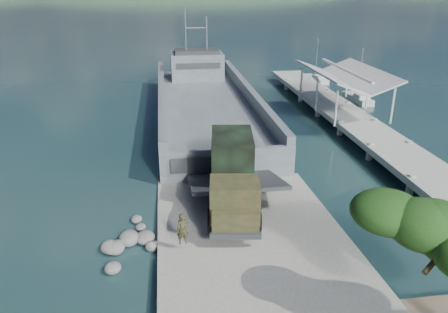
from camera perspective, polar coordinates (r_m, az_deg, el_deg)
ground at (r=24.10m, az=3.57°, el=-10.85°), size 1400.00×1400.00×0.00m
boat_ramp at (r=23.15m, az=4.08°, el=-11.65°), size 10.00×18.00×0.50m
shoreline_rocks at (r=24.22m, az=-11.49°, el=-11.12°), size 3.20×5.60×0.90m
pier at (r=43.79m, az=15.65°, el=6.00°), size 6.40×44.00×6.10m
landing_craft at (r=44.76m, az=-2.36°, el=6.20°), size 9.43×37.09×11.00m
military_truck at (r=25.59m, az=1.15°, el=-2.43°), size 3.68×8.81×3.96m
soldier at (r=22.04m, az=-5.38°, el=-10.29°), size 0.65×0.47×1.63m
sailboat_near at (r=53.41m, az=17.11°, el=7.23°), size 1.82×5.22×6.26m
sailboat_far at (r=62.96m, az=11.87°, el=9.85°), size 2.54×5.15×6.03m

